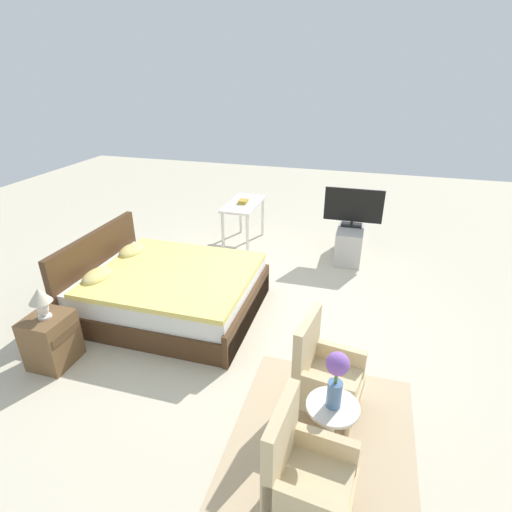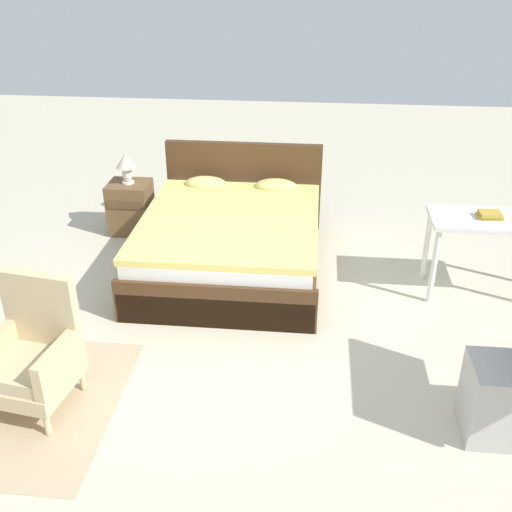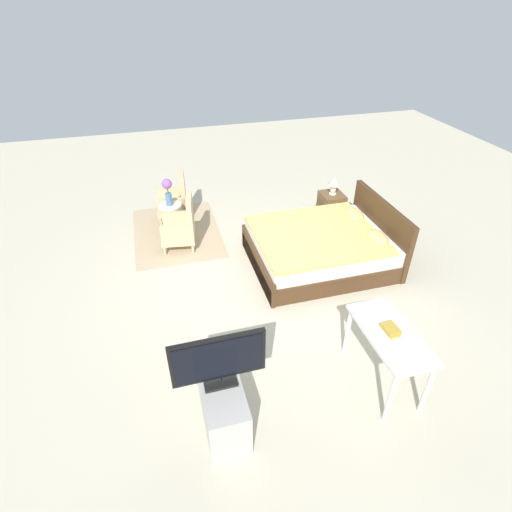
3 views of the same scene
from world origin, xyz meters
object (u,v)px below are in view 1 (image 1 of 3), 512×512
flower_vase (336,375)px  nightstand (51,340)px  tv_flatscreen (353,207)px  armchair_by_window_left (304,476)px  bed (167,290)px  vanity_desk (244,209)px  side_table (331,425)px  tv_stand (350,241)px  table_lamp (40,299)px  book_stack (243,201)px  armchair_by_window_right (324,375)px

flower_vase → nightstand: bearing=82.9°
flower_vase → tv_flatscreen: bearing=1.8°
armchair_by_window_left → nightstand: bearing=73.0°
bed → vanity_desk: size_ratio=2.03×
side_table → flower_vase: bearing=45.0°
tv_stand → vanity_desk: (0.03, 1.81, 0.37)m
nightstand → table_lamp: 0.49m
armchair_by_window_left → book_stack: (4.36, 1.81, 0.39)m
armchair_by_window_left → bed: bearing=45.2°
table_lamp → book_stack: (3.51, -0.97, -0.00)m
armchair_by_window_right → table_lamp: size_ratio=2.79×
flower_vase → vanity_desk: size_ratio=0.46×
nightstand → tv_flatscreen: (3.50, -2.77, 0.57)m
flower_vase → armchair_by_window_left: bearing=166.2°
tv_flatscreen → book_stack: size_ratio=4.19×
armchair_by_window_left → armchair_by_window_right: size_ratio=1.00×
armchair_by_window_right → nightstand: size_ratio=1.64×
table_lamp → side_table: bearing=-97.1°
armchair_by_window_left → tv_stand: (4.35, 0.00, -0.12)m
nightstand → tv_stand: (3.50, -2.77, -0.01)m
armchair_by_window_right → side_table: (-0.51, -0.12, -0.03)m
armchair_by_window_right → vanity_desk: size_ratio=0.88×
nightstand → flower_vase: bearing=-97.1°
armchair_by_window_right → bed: bearing=62.9°
flower_vase → table_lamp: bearing=82.9°
tv_stand → table_lamp: bearing=141.6°
tv_flatscreen → side_table: bearing=-178.2°
bed → side_table: (-1.58, -2.21, 0.05)m
armchair_by_window_right → nightstand: (-0.15, 2.78, -0.10)m
armchair_by_window_right → tv_stand: size_ratio=0.96×
nightstand → side_table: bearing=-97.1°
flower_vase → vanity_desk: bearing=26.5°
armchair_by_window_left → tv_flatscreen: 4.38m
bed → flower_vase: flower_vase is taller
side_table → vanity_desk: bearing=26.5°
tv_stand → book_stack: book_stack is taller
bed → tv_stand: 3.09m
tv_stand → tv_flatscreen: 0.58m
flower_vase → bed: bearing=54.5°
armchair_by_window_right → side_table: bearing=-166.6°
table_lamp → tv_stand: bearing=-38.4°
table_lamp → tv_stand: 4.49m
bed → table_lamp: 1.48m
tv_flatscreen → book_stack: 1.81m
armchair_by_window_left → side_table: size_ratio=1.65×
vanity_desk → book_stack: 0.14m
nightstand → table_lamp: table_lamp is taller
bed → side_table: 2.71m
vanity_desk → flower_vase: bearing=-153.5°
nightstand → vanity_desk: vanity_desk is taller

